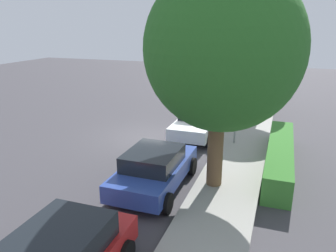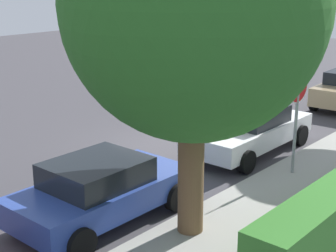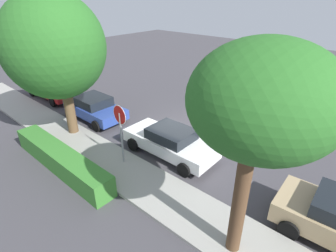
# 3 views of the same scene
# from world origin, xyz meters

# --- Properties ---
(ground_plane) EXTENTS (60.00, 60.00, 0.00)m
(ground_plane) POSITION_xyz_m (0.00, 0.00, 0.00)
(ground_plane) COLOR #423F44
(sidewalk_curb) EXTENTS (32.00, 2.12, 0.14)m
(sidewalk_curb) POSITION_xyz_m (0.00, 4.60, 0.07)
(sidewalk_curb) COLOR #9E9B93
(sidewalk_curb) RESTS_ON ground_plane
(stop_sign) EXTENTS (0.84, 0.08, 2.82)m
(stop_sign) POSITION_xyz_m (-0.24, 4.20, 1.96)
(stop_sign) COLOR gray
(stop_sign) RESTS_ON ground_plane
(parked_car_white) EXTENTS (4.54, 2.02, 1.35)m
(parked_car_white) POSITION_xyz_m (-1.26, 2.25, 0.69)
(parked_car_white) COLOR white
(parked_car_white) RESTS_ON ground_plane
(parked_car_blue) EXTENTS (4.02, 2.05, 1.38)m
(parked_car_blue) POSITION_xyz_m (4.63, 2.28, 0.71)
(parked_car_blue) COLOR #2D479E
(parked_car_blue) RESTS_ON ground_plane
(street_tree_near_corner) EXTENTS (4.72, 4.72, 7.02)m
(street_tree_near_corner) POSITION_xyz_m (4.06, 4.28, 4.56)
(street_tree_near_corner) COLOR brown
(street_tree_near_corner) RESTS_ON ground_plane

